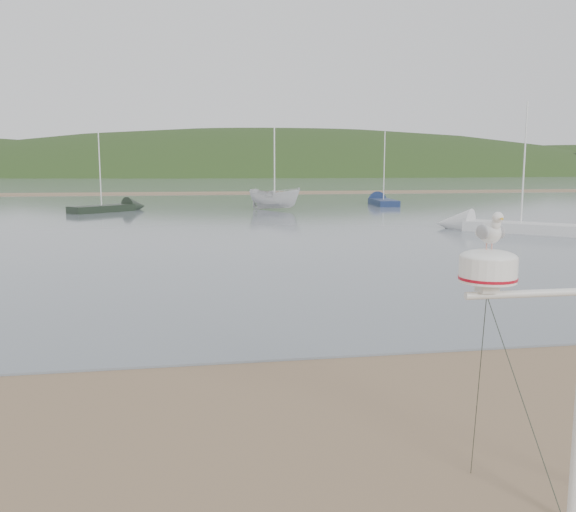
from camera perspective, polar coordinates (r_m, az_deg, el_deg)
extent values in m
plane|color=#7C6247|center=(7.05, -16.50, -20.59)|extent=(560.00, 560.00, 0.00)
cube|color=slate|center=(138.17, -10.12, 6.89)|extent=(560.00, 256.00, 0.04)
cube|color=#7C6247|center=(76.20, -10.38, 5.79)|extent=(560.00, 7.00, 0.07)
ellipsoid|color=#1F3515|center=(245.60, -0.47, 2.48)|extent=(400.00, 180.00, 80.00)
cube|color=beige|center=(205.46, -20.24, 8.07)|extent=(8.40, 6.30, 8.00)
cube|color=beige|center=(202.42, -12.91, 8.38)|extent=(8.40, 6.30, 8.00)
cube|color=beige|center=(202.70, -5.47, 8.55)|extent=(8.40, 6.30, 8.00)
cube|color=beige|center=(206.27, 1.83, 8.58)|extent=(8.40, 6.30, 8.00)
cube|color=beige|center=(212.99, 8.78, 8.48)|extent=(8.40, 6.30, 8.00)
cube|color=beige|center=(222.56, 15.21, 8.28)|extent=(8.40, 6.30, 8.00)
cube|color=beige|center=(234.63, 21.03, 8.01)|extent=(8.40, 6.30, 8.00)
cylinder|color=white|center=(5.81, 21.97, -3.27)|extent=(1.28, 0.07, 0.07)
cube|color=white|center=(5.58, 18.13, -2.76)|extent=(0.16, 0.16, 0.09)
cylinder|color=white|center=(5.55, 18.20, -1.22)|extent=(0.49, 0.49, 0.22)
cylinder|color=red|center=(5.56, 18.17, -1.97)|extent=(0.50, 0.50, 0.02)
ellipsoid|color=white|center=(5.54, 18.26, -0.11)|extent=(0.49, 0.49, 0.14)
cylinder|color=tan|center=(5.51, 18.08, 0.94)|extent=(0.01, 0.01, 0.07)
cylinder|color=tan|center=(5.53, 18.53, 0.95)|extent=(0.01, 0.01, 0.07)
ellipsoid|color=white|center=(5.51, 18.36, 2.12)|extent=(0.17, 0.27, 0.20)
ellipsoid|color=#A5A7AD|center=(5.47, 17.73, 2.15)|extent=(0.05, 0.21, 0.13)
ellipsoid|color=#A5A7AD|center=(5.54, 19.08, 2.16)|extent=(0.05, 0.21, 0.13)
cone|color=white|center=(5.63, 17.69, 2.07)|extent=(0.09, 0.08, 0.09)
ellipsoid|color=white|center=(5.42, 18.89, 2.88)|extent=(0.08, 0.08, 0.12)
sphere|color=white|center=(5.39, 19.04, 3.43)|extent=(0.09, 0.09, 0.09)
cone|color=gold|center=(5.35, 19.29, 3.32)|extent=(0.02, 0.05, 0.02)
imported|color=silver|center=(46.98, -1.27, 7.07)|extent=(2.40, 2.39, 4.48)
cube|color=black|center=(46.71, -17.04, 4.25)|extent=(4.65, 4.43, 0.50)
cone|color=black|center=(48.56, -14.03, 4.52)|extent=(2.31, 2.30, 1.56)
cylinder|color=white|center=(46.61, -17.20, 7.84)|extent=(0.08, 0.08, 5.36)
cube|color=#15244B|center=(53.33, 8.92, 4.99)|extent=(2.22, 5.40, 0.50)
cone|color=#15244B|center=(56.61, 8.17, 5.20)|extent=(1.86, 2.00, 1.68)
cylinder|color=white|center=(53.24, 8.99, 8.36)|extent=(0.08, 0.08, 5.77)
cube|color=silver|center=(33.08, 20.94, 2.50)|extent=(5.15, 5.02, 0.50)
cone|color=silver|center=(34.02, 15.21, 2.91)|extent=(2.58, 2.58, 1.74)
cylinder|color=white|center=(32.93, 21.24, 8.12)|extent=(0.08, 0.08, 5.99)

